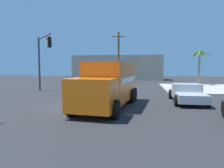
# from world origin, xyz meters

# --- Properties ---
(ground_plane) EXTENTS (100.00, 100.00, 0.00)m
(ground_plane) POSITION_xyz_m (0.00, 0.00, 0.00)
(ground_plane) COLOR #2B2B2D
(sidewalk_corner_far) EXTENTS (11.91, 11.91, 0.14)m
(sidewalk_corner_far) POSITION_xyz_m (12.72, 12.72, 0.07)
(sidewalk_corner_far) COLOR #B2ADA0
(sidewalk_corner_far) RESTS_ON ground
(delivery_truck) EXTENTS (3.58, 7.83, 2.96)m
(delivery_truck) POSITION_xyz_m (1.97, -0.09, 1.53)
(delivery_truck) COLOR orange
(delivery_truck) RESTS_ON ground
(traffic_light_primary) EXTENTS (3.20, 3.72, 5.90)m
(traffic_light_primary) POSITION_xyz_m (-6.17, 6.69, 3.92)
(traffic_light_primary) COLOR #38383D
(traffic_light_primary) RESTS_ON ground
(pickup_silver) EXTENTS (2.33, 5.23, 1.38)m
(pickup_silver) POSITION_xyz_m (7.49, 2.46, 0.73)
(pickup_silver) COLOR #B7BABF
(pickup_silver) RESTS_ON ground
(palm_tree_far) EXTENTS (3.17, 3.09, 4.99)m
(palm_tree_far) POSITION_xyz_m (12.20, 17.23, 3.57)
(palm_tree_far) COLOR #7A6647
(palm_tree_far) RESTS_ON sidewalk_corner_far
(utility_pole) EXTENTS (2.11, 0.86, 8.28)m
(utility_pole) POSITION_xyz_m (0.33, 19.69, 4.28)
(utility_pole) COLOR brown
(utility_pole) RESTS_ON ground
(building_backdrop) EXTENTS (18.75, 6.00, 5.12)m
(building_backdrop) POSITION_xyz_m (-1.10, 30.74, 2.56)
(building_backdrop) COLOR gray
(building_backdrop) RESTS_ON ground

